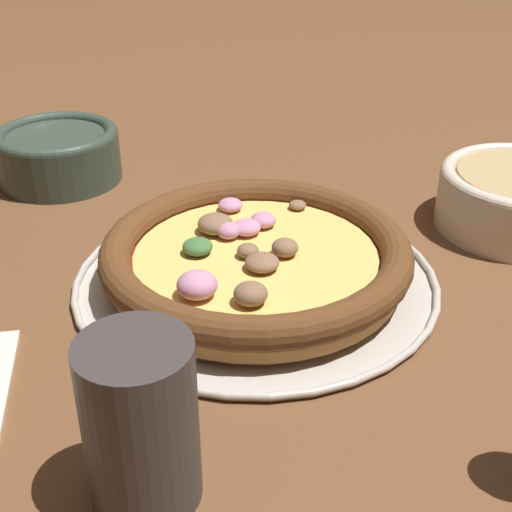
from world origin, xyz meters
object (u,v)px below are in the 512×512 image
(pizza, at_px, (255,256))
(bowl_far, at_px, (58,153))
(drinking_cup, at_px, (141,424))
(pizza_tray, at_px, (256,279))

(pizza, bearing_deg, bowl_far, -127.86)
(pizza, height_order, drinking_cup, drinking_cup)
(bowl_far, relative_size, drinking_cup, 1.29)
(pizza_tray, distance_m, pizza, 0.02)
(pizza_tray, height_order, bowl_far, bowl_far)
(pizza, height_order, bowl_far, bowl_far)
(pizza_tray, xyz_separation_m, drinking_cup, (0.24, -0.03, 0.05))
(pizza, bearing_deg, pizza_tray, 108.17)
(pizza, xyz_separation_m, bowl_far, (-0.19, -0.25, 0.00))
(pizza_tray, relative_size, drinking_cup, 2.95)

